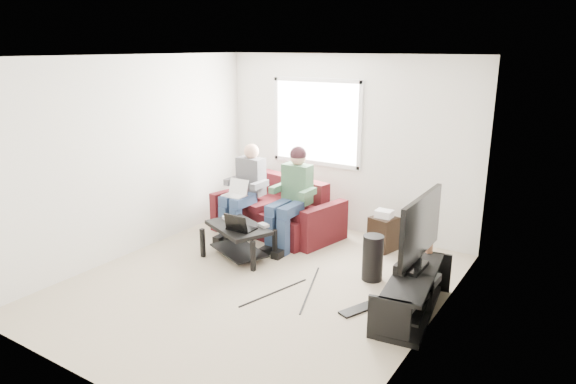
{
  "coord_description": "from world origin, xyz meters",
  "views": [
    {
      "loc": [
        3.29,
        -4.46,
        2.71
      ],
      "look_at": [
        0.04,
        0.6,
        0.99
      ],
      "focal_mm": 32.0,
      "sensor_mm": 36.0,
      "label": 1
    }
  ],
  "objects_px": {
    "tv_stand": "(413,295)",
    "subwoofer": "(373,258)",
    "sofa": "(279,214)",
    "end_table": "(383,232)",
    "coffee_table": "(238,234)",
    "tv": "(420,228)"
  },
  "relations": [
    {
      "from": "tv_stand",
      "to": "subwoofer",
      "type": "distance_m",
      "value": 0.86
    },
    {
      "from": "sofa",
      "to": "end_table",
      "type": "height_order",
      "value": "sofa"
    },
    {
      "from": "sofa",
      "to": "subwoofer",
      "type": "relative_size",
      "value": 3.44
    },
    {
      "from": "tv_stand",
      "to": "end_table",
      "type": "distance_m",
      "value": 1.74
    },
    {
      "from": "coffee_table",
      "to": "subwoofer",
      "type": "bearing_deg",
      "value": 10.71
    },
    {
      "from": "subwoofer",
      "to": "coffee_table",
      "type": "bearing_deg",
      "value": -169.29
    },
    {
      "from": "end_table",
      "to": "tv_stand",
      "type": "bearing_deg",
      "value": -57.34
    },
    {
      "from": "end_table",
      "to": "subwoofer",
      "type": "bearing_deg",
      "value": -74.73
    },
    {
      "from": "sofa",
      "to": "tv",
      "type": "relative_size",
      "value": 1.74
    },
    {
      "from": "sofa",
      "to": "tv_stand",
      "type": "bearing_deg",
      "value": -26.38
    },
    {
      "from": "coffee_table",
      "to": "end_table",
      "type": "bearing_deg",
      "value": 40.49
    },
    {
      "from": "subwoofer",
      "to": "end_table",
      "type": "distance_m",
      "value": 0.98
    },
    {
      "from": "subwoofer",
      "to": "sofa",
      "type": "bearing_deg",
      "value": 158.35
    },
    {
      "from": "coffee_table",
      "to": "tv_stand",
      "type": "bearing_deg",
      "value": -4.34
    },
    {
      "from": "coffee_table",
      "to": "end_table",
      "type": "xyz_separation_m",
      "value": [
        1.5,
        1.28,
        -0.07
      ]
    },
    {
      "from": "coffee_table",
      "to": "subwoofer",
      "type": "xyz_separation_m",
      "value": [
        1.76,
        0.33,
        -0.05
      ]
    },
    {
      "from": "tv",
      "to": "subwoofer",
      "type": "distance_m",
      "value": 1.02
    },
    {
      "from": "tv_stand",
      "to": "tv",
      "type": "xyz_separation_m",
      "value": [
        -0.0,
        0.1,
        0.71
      ]
    },
    {
      "from": "tv",
      "to": "end_table",
      "type": "xyz_separation_m",
      "value": [
        -0.94,
        1.36,
        -0.65
      ]
    },
    {
      "from": "coffee_table",
      "to": "tv_stand",
      "type": "xyz_separation_m",
      "value": [
        2.44,
        -0.18,
        -0.12
      ]
    },
    {
      "from": "tv_stand",
      "to": "end_table",
      "type": "bearing_deg",
      "value": 122.66
    },
    {
      "from": "subwoofer",
      "to": "end_table",
      "type": "bearing_deg",
      "value": 105.27
    }
  ]
}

